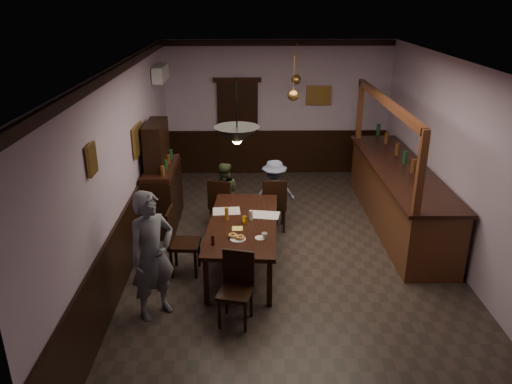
{
  "coord_description": "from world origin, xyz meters",
  "views": [
    {
      "loc": [
        -0.68,
        -7.04,
        3.92
      ],
      "look_at": [
        -0.56,
        -0.14,
        1.15
      ],
      "focal_mm": 35.0,
      "sensor_mm": 36.0,
      "label": 1
    }
  ],
  "objects_px": {
    "chair_far_left": "(221,202)",
    "pendant_brass_mid": "(293,95)",
    "pendant_iron": "(237,136)",
    "chair_far_right": "(274,203)",
    "soda_can": "(244,220)",
    "coffee_cup": "(265,236)",
    "bar_counter": "(398,194)",
    "pendant_brass_far": "(296,80)",
    "person_seated_left": "(224,193)",
    "person_standing": "(152,255)",
    "chair_near": "(237,284)",
    "sideboard": "(162,185)",
    "chair_side": "(179,239)",
    "person_seated_right": "(274,193)",
    "dining_table": "(243,226)"
  },
  "relations": [
    {
      "from": "chair_far_left",
      "to": "pendant_brass_mid",
      "type": "relative_size",
      "value": 1.18
    },
    {
      "from": "chair_far_left",
      "to": "pendant_iron",
      "type": "xyz_separation_m",
      "value": [
        0.34,
        -2.1,
        1.77
      ]
    },
    {
      "from": "chair_far_right",
      "to": "pendant_brass_mid",
      "type": "height_order",
      "value": "pendant_brass_mid"
    },
    {
      "from": "chair_far_right",
      "to": "soda_can",
      "type": "height_order",
      "value": "chair_far_right"
    },
    {
      "from": "coffee_cup",
      "to": "soda_can",
      "type": "xyz_separation_m",
      "value": [
        -0.28,
        0.49,
        0.01
      ]
    },
    {
      "from": "bar_counter",
      "to": "pendant_brass_far",
      "type": "height_order",
      "value": "pendant_brass_far"
    },
    {
      "from": "chair_far_right",
      "to": "pendant_brass_mid",
      "type": "xyz_separation_m",
      "value": [
        0.33,
        0.5,
        1.77
      ]
    },
    {
      "from": "person_seated_left",
      "to": "coffee_cup",
      "type": "bearing_deg",
      "value": 106.16
    },
    {
      "from": "soda_can",
      "to": "pendant_iron",
      "type": "xyz_separation_m",
      "value": [
        -0.07,
        -0.74,
        1.48
      ]
    },
    {
      "from": "person_standing",
      "to": "coffee_cup",
      "type": "distance_m",
      "value": 1.57
    },
    {
      "from": "person_seated_left",
      "to": "soda_can",
      "type": "relative_size",
      "value": 9.58
    },
    {
      "from": "soda_can",
      "to": "person_seated_left",
      "type": "bearing_deg",
      "value": 103.06
    },
    {
      "from": "chair_far_right",
      "to": "pendant_iron",
      "type": "relative_size",
      "value": 1.19
    },
    {
      "from": "chair_near",
      "to": "person_seated_left",
      "type": "distance_m",
      "value": 2.91
    },
    {
      "from": "sideboard",
      "to": "pendant_iron",
      "type": "height_order",
      "value": "pendant_iron"
    },
    {
      "from": "bar_counter",
      "to": "person_standing",
      "type": "bearing_deg",
      "value": -145.67
    },
    {
      "from": "person_seated_left",
      "to": "chair_far_right",
      "type": "bearing_deg",
      "value": 158.15
    },
    {
      "from": "person_seated_left",
      "to": "pendant_brass_mid",
      "type": "relative_size",
      "value": 1.42
    },
    {
      "from": "bar_counter",
      "to": "pendant_brass_mid",
      "type": "distance_m",
      "value": 2.57
    },
    {
      "from": "chair_side",
      "to": "sideboard",
      "type": "xyz_separation_m",
      "value": [
        -0.51,
        1.71,
        0.2
      ]
    },
    {
      "from": "chair_side",
      "to": "pendant_brass_far",
      "type": "xyz_separation_m",
      "value": [
        2.0,
        3.51,
        1.74
      ]
    },
    {
      "from": "chair_far_left",
      "to": "sideboard",
      "type": "bearing_deg",
      "value": 0.95
    },
    {
      "from": "person_seated_right",
      "to": "pendant_brass_mid",
      "type": "bearing_deg",
      "value": -154.23
    },
    {
      "from": "pendant_brass_far",
      "to": "person_standing",
      "type": "bearing_deg",
      "value": -115.66
    },
    {
      "from": "pendant_brass_far",
      "to": "chair_far_right",
      "type": "bearing_deg",
      "value": -103.92
    },
    {
      "from": "person_standing",
      "to": "sideboard",
      "type": "bearing_deg",
      "value": 55.53
    },
    {
      "from": "soda_can",
      "to": "pendant_brass_far",
      "type": "xyz_separation_m",
      "value": [
        1.04,
        3.42,
        1.49
      ]
    },
    {
      "from": "chair_near",
      "to": "pendant_brass_far",
      "type": "bearing_deg",
      "value": 89.87
    },
    {
      "from": "sideboard",
      "to": "person_seated_left",
      "type": "bearing_deg",
      "value": 0.33
    },
    {
      "from": "dining_table",
      "to": "pendant_brass_far",
      "type": "height_order",
      "value": "pendant_brass_far"
    },
    {
      "from": "chair_side",
      "to": "pendant_iron",
      "type": "relative_size",
      "value": 1.24
    },
    {
      "from": "person_seated_left",
      "to": "sideboard",
      "type": "xyz_separation_m",
      "value": [
        -1.1,
        -0.01,
        0.18
      ]
    },
    {
      "from": "pendant_iron",
      "to": "pendant_brass_mid",
      "type": "relative_size",
      "value": 1.01
    },
    {
      "from": "dining_table",
      "to": "pendant_brass_mid",
      "type": "bearing_deg",
      "value": 63.69
    },
    {
      "from": "chair_far_right",
      "to": "sideboard",
      "type": "xyz_separation_m",
      "value": [
        -1.98,
        0.33,
        0.22
      ]
    },
    {
      "from": "person_seated_left",
      "to": "bar_counter",
      "type": "relative_size",
      "value": 0.28
    },
    {
      "from": "person_seated_left",
      "to": "bar_counter",
      "type": "xyz_separation_m",
      "value": [
        3.11,
        -0.11,
        0.01
      ]
    },
    {
      "from": "soda_can",
      "to": "chair_side",
      "type": "bearing_deg",
      "value": -174.81
    },
    {
      "from": "dining_table",
      "to": "chair_near",
      "type": "relative_size",
      "value": 2.41
    },
    {
      "from": "dining_table",
      "to": "soda_can",
      "type": "relative_size",
      "value": 18.81
    },
    {
      "from": "chair_side",
      "to": "bar_counter",
      "type": "xyz_separation_m",
      "value": [
        3.7,
        1.61,
        0.03
      ]
    },
    {
      "from": "chair_far_left",
      "to": "chair_side",
      "type": "xyz_separation_m",
      "value": [
        -0.56,
        -1.44,
        0.03
      ]
    },
    {
      "from": "dining_table",
      "to": "person_standing",
      "type": "relative_size",
      "value": 1.32
    },
    {
      "from": "person_seated_left",
      "to": "sideboard",
      "type": "height_order",
      "value": "sideboard"
    },
    {
      "from": "chair_far_right",
      "to": "pendant_brass_mid",
      "type": "bearing_deg",
      "value": -123.08
    },
    {
      "from": "chair_far_left",
      "to": "pendant_brass_mid",
      "type": "bearing_deg",
      "value": -145.42
    },
    {
      "from": "chair_near",
      "to": "pendant_iron",
      "type": "height_order",
      "value": "pendant_iron"
    },
    {
      "from": "dining_table",
      "to": "pendant_iron",
      "type": "distance_m",
      "value": 1.8
    },
    {
      "from": "person_standing",
      "to": "pendant_brass_far",
      "type": "relative_size",
      "value": 2.11
    },
    {
      "from": "chair_far_left",
      "to": "pendant_brass_mid",
      "type": "distance_m",
      "value": 2.21
    }
  ]
}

